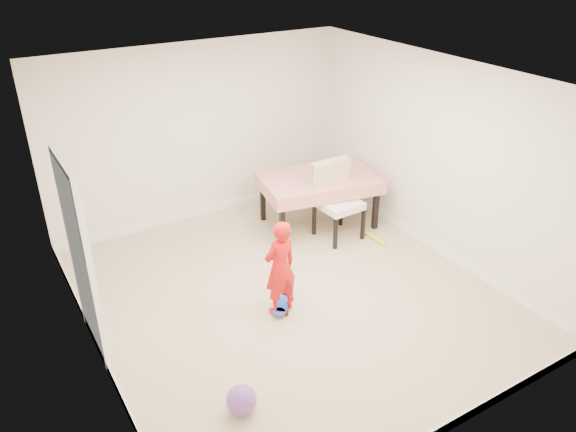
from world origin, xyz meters
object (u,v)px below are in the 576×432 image
child (280,270)px  dining_chair (339,202)px  skateboard (283,304)px  balloon (241,400)px  dining_table (318,200)px

child → dining_chair: bearing=-153.2°
skateboard → balloon: bearing=178.3°
child → balloon: 1.59m
dining_table → dining_chair: size_ratio=1.49×
dining_chair → child: child is taller
dining_table → balloon: 3.76m
skateboard → child: size_ratio=0.47×
dining_chair → skateboard: bearing=-148.7°
dining_chair → child: bearing=-148.2°
dining_table → child: (-1.58, -1.56, 0.19)m
dining_table → balloon: dining_table is taller
dining_table → skateboard: 2.15m
dining_chair → balloon: 3.48m
dining_table → balloon: bearing=-124.2°
dining_table → skateboard: (-1.51, -1.50, -0.34)m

